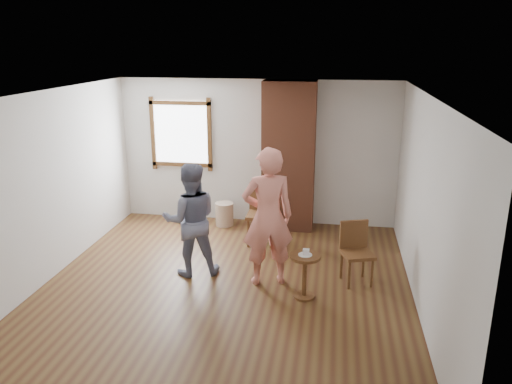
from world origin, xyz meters
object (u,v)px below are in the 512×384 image
(stoneware_crock, at_px, (224,214))
(man, at_px, (191,220))
(dining_chair_left, at_px, (262,210))
(person_pink, at_px, (268,217))
(side_table, at_px, (305,269))
(dining_chair_right, at_px, (356,249))

(stoneware_crock, xyz_separation_m, man, (-0.03, -1.99, 0.61))
(dining_chair_left, bearing_deg, person_pink, -78.67)
(side_table, distance_m, person_pink, 0.85)
(side_table, xyz_separation_m, person_pink, (-0.54, 0.35, 0.56))
(side_table, bearing_deg, man, 164.13)
(side_table, height_order, person_pink, person_pink)
(dining_chair_right, xyz_separation_m, side_table, (-0.66, -0.59, -0.08))
(dining_chair_right, bearing_deg, stoneware_crock, 122.04)
(man, height_order, person_pink, person_pink)
(dining_chair_left, bearing_deg, dining_chair_right, -39.10)
(dining_chair_left, distance_m, person_pink, 1.53)
(person_pink, bearing_deg, stoneware_crock, -80.98)
(stoneware_crock, distance_m, dining_chair_left, 1.08)
(person_pink, bearing_deg, dining_chair_right, 173.29)
(person_pink, bearing_deg, man, -24.26)
(person_pink, bearing_deg, side_table, 128.57)
(dining_chair_left, xyz_separation_m, dining_chair_right, (1.49, -1.20, -0.07))
(stoneware_crock, distance_m, person_pink, 2.49)
(stoneware_crock, bearing_deg, dining_chair_right, -39.24)
(side_table, bearing_deg, stoneware_crock, 123.39)
(dining_chair_right, height_order, side_table, dining_chair_right)
(dining_chair_right, relative_size, person_pink, 0.45)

